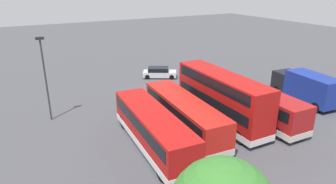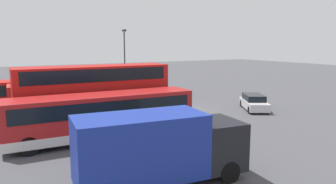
% 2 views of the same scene
% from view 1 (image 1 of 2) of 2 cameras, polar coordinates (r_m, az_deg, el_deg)
% --- Properties ---
extents(ground_plane, '(140.00, 140.00, 0.00)m').
position_cam_1_polar(ground_plane, '(35.00, -2.64, -0.14)').
color(ground_plane, '#47474C').
extents(bus_single_deck_near_end, '(2.94, 12.02, 2.95)m').
position_cam_1_polar(bus_single_deck_near_end, '(29.49, 15.68, -1.52)').
color(bus_single_deck_near_end, '#A51919').
rests_on(bus_single_deck_near_end, ground).
extents(bus_double_decker_second, '(2.81, 11.04, 4.55)m').
position_cam_1_polar(bus_double_decker_second, '(27.43, 10.14, -0.86)').
color(bus_double_decker_second, '#B71411').
rests_on(bus_double_decker_second, ground).
extents(bus_single_deck_third, '(3.26, 11.17, 2.95)m').
position_cam_1_polar(bus_single_deck_third, '(25.52, 3.05, -4.21)').
color(bus_single_deck_third, red).
rests_on(bus_single_deck_third, ground).
extents(bus_single_deck_fourth, '(3.24, 11.31, 2.95)m').
position_cam_1_polar(bus_single_deck_fourth, '(23.17, -2.95, -6.89)').
color(bus_single_deck_fourth, '#B71411').
rests_on(bus_single_deck_fourth, ground).
extents(box_truck_blue, '(3.23, 7.71, 3.20)m').
position_cam_1_polar(box_truck_blue, '(35.06, 24.80, 0.94)').
color(box_truck_blue, navy).
rests_on(box_truck_blue, ground).
extents(car_hatchback_silver, '(4.75, 3.77, 1.43)m').
position_cam_1_polar(car_hatchback_silver, '(40.40, -1.66, 3.73)').
color(car_hatchback_silver, silver).
rests_on(car_hatchback_silver, ground).
extents(lamp_post_tall, '(0.70, 0.30, 7.79)m').
position_cam_1_polar(lamp_post_tall, '(28.82, -22.48, 3.38)').
color(lamp_post_tall, '#38383D').
rests_on(lamp_post_tall, ground).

